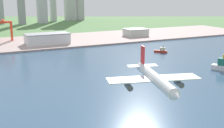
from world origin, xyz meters
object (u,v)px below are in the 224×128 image
Objects in this scene: port_crane_red at (3,25)px; airplane_landing at (155,79)px; tugboat_small at (161,51)px; warehouse_annex at (136,32)px; warehouse_main at (47,39)px.

airplane_landing is at bearing -88.46° from port_crane_red.
airplane_landing is at bearing -126.02° from tugboat_small.
port_crane_red is at bearing 91.54° from airplane_landing.
tugboat_small is at bearing -45.50° from port_crane_red.
port_crane_red is (-174.80, 177.90, 24.60)m from tugboat_small.
port_crane_red is at bearing 169.16° from warehouse_annex.
warehouse_annex is (205.55, 362.01, -34.37)m from airplane_landing.
tugboat_small is 250.62m from port_crane_red.
port_crane_red is 0.72× the size of warehouse_main.
warehouse_annex is (161.91, 13.79, -1.45)m from warehouse_main.
warehouse_annex reaches higher than tugboat_small.
airplane_landing is at bearing -97.14° from warehouse_main.
airplane_landing is 281.78m from tugboat_small.
warehouse_main reaches higher than tugboat_small.
airplane_landing is 0.72× the size of warehouse_main.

